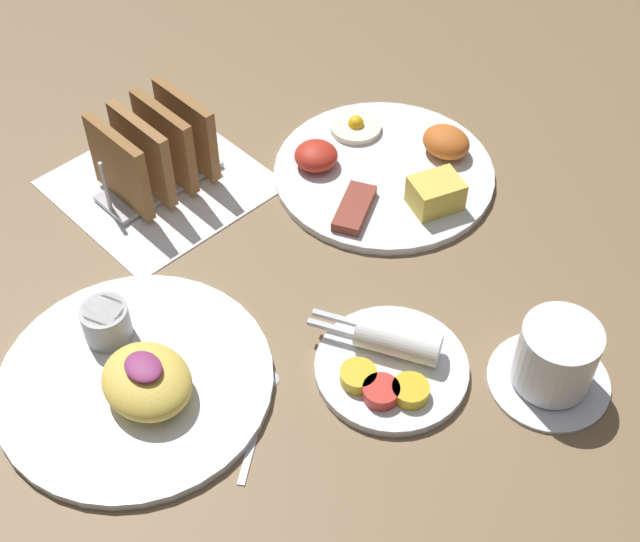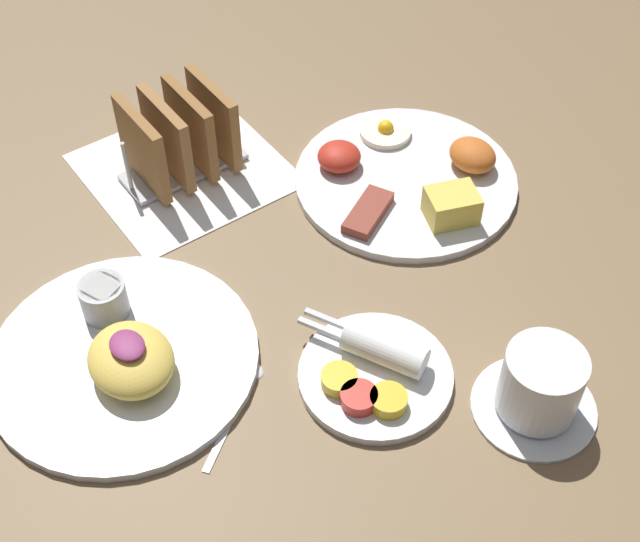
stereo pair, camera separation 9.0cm
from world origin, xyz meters
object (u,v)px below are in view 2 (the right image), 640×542
object	(u,v)px
toast_rack	(179,137)
coffee_cup	(540,387)
plate_breakfast	(409,177)
plate_foreground	(124,353)
plate_condiments	(375,372)

from	to	relation	value
toast_rack	coffee_cup	size ratio (longest dim) A/B	1.23
plate_breakfast	coffee_cup	bearing A→B (deg)	-18.58
plate_foreground	toast_rack	bearing A→B (deg)	138.55
plate_breakfast	plate_foreground	size ratio (longest dim) A/B	0.98
plate_breakfast	plate_condiments	distance (m)	0.29
plate_breakfast	coffee_cup	size ratio (longest dim) A/B	2.20
plate_foreground	coffee_cup	xyz separation A→B (m)	(0.28, 0.29, 0.02)
plate_condiments	plate_breakfast	bearing A→B (deg)	133.89
plate_foreground	plate_condiments	bearing A→B (deg)	49.60
plate_foreground	coffee_cup	distance (m)	0.40
plate_condiments	coffee_cup	size ratio (longest dim) A/B	1.42
plate_foreground	plate_breakfast	bearing A→B (deg)	95.56
plate_condiments	coffee_cup	bearing A→B (deg)	41.20
plate_breakfast	plate_foreground	world-z (taller)	plate_foreground
plate_condiments	plate_foreground	distance (m)	0.25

